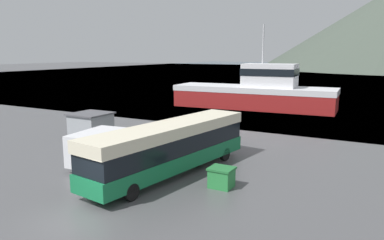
{
  "coord_description": "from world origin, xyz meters",
  "views": [
    {
      "loc": [
        11.93,
        -11.06,
        7.37
      ],
      "look_at": [
        -2.34,
        14.77,
        2.0
      ],
      "focal_mm": 35.0,
      "sensor_mm": 36.0,
      "label": 1
    }
  ],
  "objects_px": {
    "small_boat": "(267,99)",
    "fishing_boat": "(256,92)",
    "dock_kiosk": "(91,126)",
    "storage_bin": "(221,177)",
    "tour_bus": "(171,146)",
    "delivery_van": "(102,146)"
  },
  "relations": [
    {
      "from": "tour_bus",
      "to": "fishing_boat",
      "type": "relative_size",
      "value": 0.6
    },
    {
      "from": "delivery_van",
      "to": "dock_kiosk",
      "type": "distance_m",
      "value": 7.57
    },
    {
      "from": "fishing_boat",
      "to": "storage_bin",
      "type": "bearing_deg",
      "value": -168.23
    },
    {
      "from": "delivery_van",
      "to": "storage_bin",
      "type": "xyz_separation_m",
      "value": [
        8.62,
        -0.03,
        -0.67
      ]
    },
    {
      "from": "storage_bin",
      "to": "tour_bus",
      "type": "bearing_deg",
      "value": 169.89
    },
    {
      "from": "fishing_boat",
      "to": "small_boat",
      "type": "bearing_deg",
      "value": -0.57
    },
    {
      "from": "delivery_van",
      "to": "dock_kiosk",
      "type": "bearing_deg",
      "value": 133.53
    },
    {
      "from": "tour_bus",
      "to": "storage_bin",
      "type": "relative_size",
      "value": 9.61
    },
    {
      "from": "fishing_boat",
      "to": "dock_kiosk",
      "type": "xyz_separation_m",
      "value": [
        -6.12,
        -24.23,
        -1.05
      ]
    },
    {
      "from": "tour_bus",
      "to": "fishing_boat",
      "type": "height_order",
      "value": "fishing_boat"
    },
    {
      "from": "small_boat",
      "to": "fishing_boat",
      "type": "bearing_deg",
      "value": -4.25
    },
    {
      "from": "fishing_boat",
      "to": "delivery_van",
      "type": "bearing_deg",
      "value": 175.26
    },
    {
      "from": "dock_kiosk",
      "to": "tour_bus",
      "type": "bearing_deg",
      "value": -21.98
    },
    {
      "from": "tour_bus",
      "to": "delivery_van",
      "type": "height_order",
      "value": "tour_bus"
    },
    {
      "from": "small_boat",
      "to": "tour_bus",
      "type": "bearing_deg",
      "value": 0.49
    },
    {
      "from": "delivery_van",
      "to": "dock_kiosk",
      "type": "height_order",
      "value": "delivery_van"
    },
    {
      "from": "dock_kiosk",
      "to": "storage_bin",
      "type": "bearing_deg",
      "value": -19.08
    },
    {
      "from": "dock_kiosk",
      "to": "small_boat",
      "type": "bearing_deg",
      "value": 79.08
    },
    {
      "from": "dock_kiosk",
      "to": "delivery_van",
      "type": "bearing_deg",
      "value": -40.69
    },
    {
      "from": "fishing_boat",
      "to": "small_boat",
      "type": "distance_m",
      "value": 5.96
    },
    {
      "from": "fishing_boat",
      "to": "storage_bin",
      "type": "relative_size",
      "value": 16.02
    },
    {
      "from": "delivery_van",
      "to": "storage_bin",
      "type": "relative_size",
      "value": 4.27
    }
  ]
}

